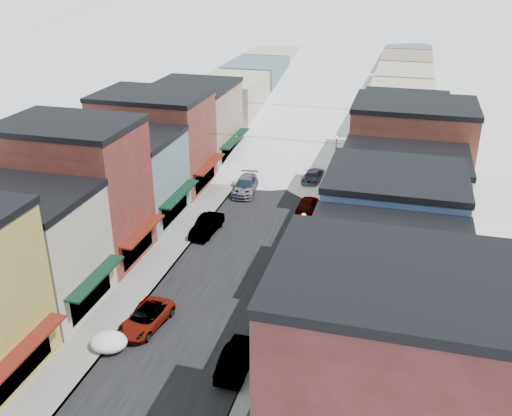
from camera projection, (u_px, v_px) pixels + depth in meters
The scene contains 35 objects.
road at pixel (309, 140), 83.59m from camera, with size 10.00×160.00×0.01m, color black.
sidewalk_left at pixel (265, 136), 85.13m from camera, with size 3.20×160.00×0.15m, color gray.
sidewalk_right at pixel (354, 143), 82.01m from camera, with size 3.20×160.00×0.15m, color gray.
curb_left at pixel (275, 137), 84.76m from camera, with size 0.10×160.00×0.15m, color slate.
curb_right at pixel (343, 142), 82.37m from camera, with size 0.10×160.00×0.15m, color slate.
bldg_l_cream at pixel (27, 250), 42.96m from camera, with size 11.30×8.20×9.50m.
bldg_l_brick_near at pixel (76, 191), 49.50m from camera, with size 12.30×8.20×12.50m.
bldg_l_grayblue at pixel (127, 176), 57.58m from camera, with size 11.30×9.20×9.00m.
bldg_l_brick_far at pixel (155, 140), 65.32m from camera, with size 13.30×9.20×11.00m.
bldg_l_tan at pixel (194, 122), 74.09m from camera, with size 11.30×11.20×10.00m.
bldg_r_brick_near at pixel (384, 382), 27.63m from camera, with size 12.30×9.20×12.50m.
bldg_r_green at pixel (382, 305), 36.29m from camera, with size 11.30×9.20×9.50m.
bldg_r_blue at pixel (390, 236), 44.00m from camera, with size 11.30×9.20×10.50m.
bldg_r_cream at pixel (400, 200), 52.11m from camera, with size 12.30×9.20×9.00m.
bldg_r_brick_far at pixel (410, 156), 59.39m from camera, with size 13.30×9.20×11.50m.
bldg_r_tan at pixel (402, 137), 68.84m from camera, with size 11.30×11.20×9.50m.
distant_blocks at pixel (332, 81), 102.18m from camera, with size 34.00×55.00×8.00m.
overhead_cables at pixel (293, 121), 70.04m from camera, with size 16.40×15.04×0.04m.
car_white_suv at pixel (146, 318), 41.79m from camera, with size 2.38×5.16×1.43m, color silver.
car_silver_sedan at pixel (143, 315), 42.29m from camera, with size 1.63×4.06×1.38m, color gray.
car_dark_hatch at pixel (207, 225), 55.66m from camera, with size 1.77×5.07×1.67m, color black.
car_silver_wagon at pixel (245, 185), 65.07m from camera, with size 2.40×5.89×1.71m, color #AFB2B8.
car_green_sedan at pixel (237, 358), 37.58m from camera, with size 1.75×5.02×1.66m, color black.
car_gray_suv at pixel (307, 205), 60.21m from camera, with size 1.92×4.78×1.63m, color gray.
car_black_sedan at pixel (314, 175), 68.21m from camera, with size 2.21×5.43×1.58m, color black.
car_lane_silver at pixel (307, 131), 85.15m from camera, with size 1.72×4.28×1.46m, color #979A9F.
car_lane_white at pixel (327, 112), 94.55m from camera, with size 2.78×6.04×1.68m, color silver.
fire_hydrant at pixel (255, 356), 38.24m from camera, with size 0.47×0.36×0.81m.
trash_can at pixel (267, 324), 41.31m from camera, with size 0.59×0.59×1.01m.
streetlamp_near at pixel (303, 232), 49.16m from camera, with size 0.40×0.40×4.81m.
streetlamp_far at pixel (336, 146), 72.51m from camera, with size 0.32×0.32×3.86m.
planter_far at pixel (269, 377), 36.44m from camera, with size 0.37×0.37×0.66m, color #275527.
snow_pile_near at pixel (110, 341), 39.63m from camera, with size 2.64×2.83×1.12m.
snow_pile_mid at pixel (210, 218), 58.13m from camera, with size 2.09×2.48×0.88m.
snow_pile_far at pixel (243, 182), 66.89m from camera, with size 2.48×2.73×1.05m.
Camera 1 is at (13.32, -19.56, 25.35)m, focal length 40.00 mm.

